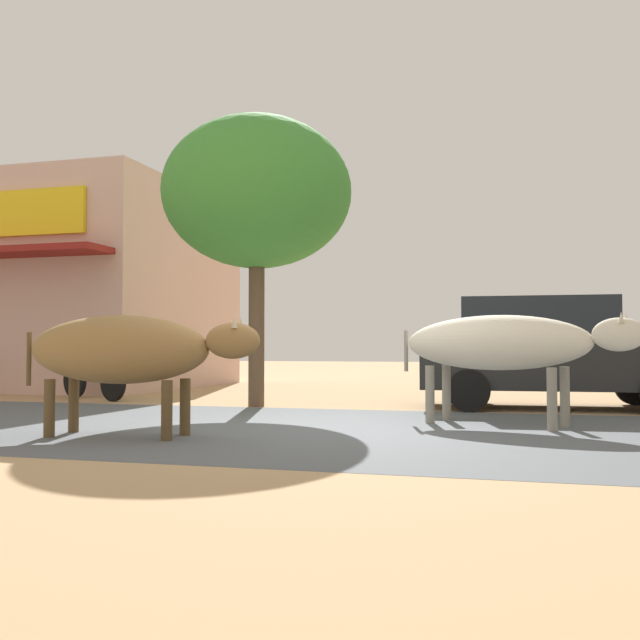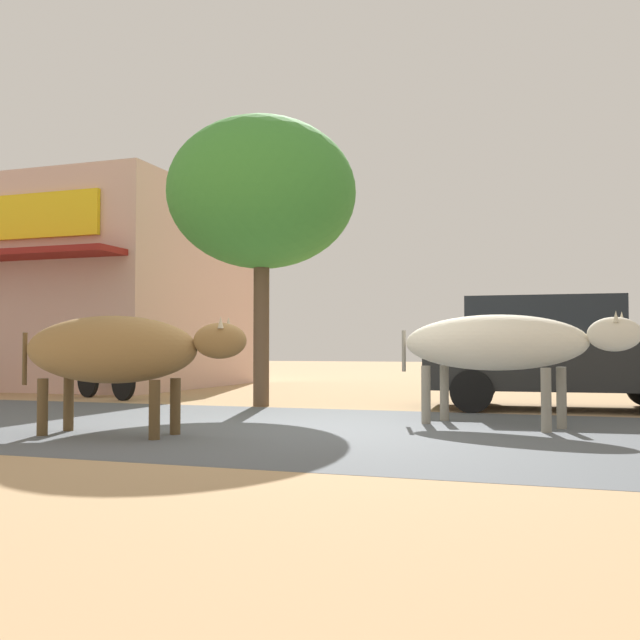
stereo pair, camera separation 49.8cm
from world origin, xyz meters
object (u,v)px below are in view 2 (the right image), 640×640
object	(u,v)px
parked_hatchback_car	(557,352)
parked_motorcycle	(106,372)
roadside_tree	(262,194)
cow_near_brown	(116,351)
cow_far_dark	(497,344)

from	to	relation	value
parked_hatchback_car	parked_motorcycle	bearing A→B (deg)	-177.77
roadside_tree	cow_near_brown	xyz separation A→B (m)	(0.08, -3.98, -2.44)
parked_hatchback_car	parked_motorcycle	size ratio (longest dim) A/B	2.35
cow_far_dark	cow_near_brown	bearing A→B (deg)	-149.87
roadside_tree	cow_near_brown	world-z (taller)	roadside_tree
parked_hatchback_car	cow_near_brown	xyz separation A→B (m)	(-4.28, -4.87, 0.03)
parked_motorcycle	cow_near_brown	xyz separation A→B (m)	(3.32, -4.57, 0.39)
parked_hatchback_car	cow_near_brown	size ratio (longest dim) A/B	1.58
parked_hatchback_car	cow_far_dark	size ratio (longest dim) A/B	1.46
cow_near_brown	cow_far_dark	xyz separation A→B (m)	(3.66, 2.13, 0.07)
parked_hatchback_car	cow_far_dark	bearing A→B (deg)	-102.57
cow_far_dark	parked_hatchback_car	bearing A→B (deg)	77.43
roadside_tree	parked_hatchback_car	size ratio (longest dim) A/B	1.11
parked_hatchback_car	roadside_tree	bearing A→B (deg)	-168.43
roadside_tree	parked_motorcycle	bearing A→B (deg)	169.59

